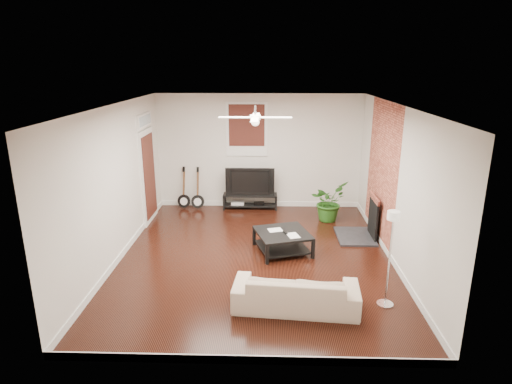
{
  "coord_description": "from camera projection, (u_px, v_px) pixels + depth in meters",
  "views": [
    {
      "loc": [
        0.23,
        -7.34,
        3.49
      ],
      "look_at": [
        0.0,
        0.4,
        1.15
      ],
      "focal_mm": 30.06,
      "sensor_mm": 36.0,
      "label": 1
    }
  ],
  "objects": [
    {
      "name": "ceiling_fan",
      "position": [
        255.0,
        117.0,
        7.29
      ],
      "size": [
        1.24,
        1.24,
        0.32
      ],
      "primitive_type": null,
      "color": "white",
      "rests_on": "ceiling"
    },
    {
      "name": "tv",
      "position": [
        250.0,
        181.0,
        10.52
      ],
      "size": [
        1.19,
        0.16,
        0.69
      ],
      "primitive_type": "imported",
      "color": "black",
      "rests_on": "tv_stand"
    },
    {
      "name": "floor_lamp",
      "position": [
        389.0,
        259.0,
        6.22
      ],
      "size": [
        0.27,
        0.27,
        1.5
      ],
      "primitive_type": null,
      "rotation": [
        0.0,
        0.0,
        -0.09
      ],
      "color": "silver",
      "rests_on": "floor"
    },
    {
      "name": "guitar_left",
      "position": [
        183.0,
        188.0,
        10.57
      ],
      "size": [
        0.36,
        0.28,
        1.05
      ],
      "primitive_type": null,
      "rotation": [
        0.0,
        0.0,
        -0.16
      ],
      "color": "black",
      "rests_on": "floor"
    },
    {
      "name": "tv_stand",
      "position": [
        250.0,
        201.0,
        10.65
      ],
      "size": [
        1.33,
        0.35,
        0.37
      ],
      "primitive_type": "cube",
      "color": "black",
      "rests_on": "floor"
    },
    {
      "name": "door_left",
      "position": [
        148.0,
        167.0,
        9.57
      ],
      "size": [
        0.08,
        1.0,
        2.5
      ],
      "primitive_type": "cube",
      "color": "white",
      "rests_on": "wall_left"
    },
    {
      "name": "coffee_table",
      "position": [
        283.0,
        242.0,
        8.21
      ],
      "size": [
        1.18,
        1.18,
        0.4
      ],
      "primitive_type": "cube",
      "rotation": [
        0.0,
        0.0,
        0.3
      ],
      "color": "black",
      "rests_on": "floor"
    },
    {
      "name": "potted_plant",
      "position": [
        328.0,
        201.0,
        9.79
      ],
      "size": [
        1.05,
        1.08,
        0.91
      ],
      "primitive_type": "imported",
      "rotation": [
        0.0,
        0.0,
        0.93
      ],
      "color": "#265F1B",
      "rests_on": "floor"
    },
    {
      "name": "room",
      "position": [
        255.0,
        185.0,
        7.63
      ],
      "size": [
        5.01,
        6.01,
        2.81
      ],
      "color": "black",
      "rests_on": "ground"
    },
    {
      "name": "fireplace",
      "position": [
        364.0,
        217.0,
        8.8
      ],
      "size": [
        0.8,
        1.1,
        0.92
      ],
      "primitive_type": "cube",
      "color": "black",
      "rests_on": "floor"
    },
    {
      "name": "brick_accent",
      "position": [
        382.0,
        172.0,
        8.52
      ],
      "size": [
        0.02,
        2.2,
        2.8
      ],
      "primitive_type": "cube",
      "color": "#994031",
      "rests_on": "floor"
    },
    {
      "name": "guitar_right",
      "position": [
        197.0,
        189.0,
        10.53
      ],
      "size": [
        0.33,
        0.24,
        1.05
      ],
      "primitive_type": null,
      "rotation": [
        0.0,
        0.0,
        -0.05
      ],
      "color": "black",
      "rests_on": "floor"
    },
    {
      "name": "window_back",
      "position": [
        247.0,
        129.0,
        10.33
      ],
      "size": [
        1.0,
        0.06,
        1.3
      ],
      "primitive_type": "cube",
      "color": "#37130F",
      "rests_on": "wall_back"
    },
    {
      "name": "sofa",
      "position": [
        296.0,
        291.0,
        6.3
      ],
      "size": [
        1.89,
        0.88,
        0.54
      ],
      "primitive_type": "imported",
      "rotation": [
        0.0,
        0.0,
        3.05
      ],
      "color": "tan",
      "rests_on": "floor"
    }
  ]
}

